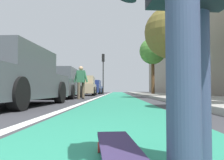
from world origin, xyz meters
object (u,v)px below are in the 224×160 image
object	(u,v)px
parked_car_near	(10,78)
skateboard	(119,150)
parked_car_end	(93,88)
traffic_light	(103,66)
pedestrian_distant	(81,80)
parked_car_mid	(59,84)
parked_car_far	(83,86)
street_tree_mid	(171,33)
street_tree_far	(153,52)

from	to	relation	value
parked_car_near	skateboard	bearing A→B (deg)	-149.27
parked_car_end	traffic_light	world-z (taller)	traffic_light
parked_car_near	pedestrian_distant	bearing A→B (deg)	-11.90
skateboard	parked_car_mid	xyz separation A→B (m)	(10.40, 2.96, 0.63)
parked_car_near	parked_car_end	size ratio (longest dim) A/B	1.05
parked_car_end	pedestrian_distant	bearing A→B (deg)	-175.95
parked_car_near	traffic_light	distance (m)	18.52
parked_car_far	street_tree_mid	world-z (taller)	street_tree_mid
parked_car_far	street_tree_far	size ratio (longest dim) A/B	0.95
skateboard	street_tree_far	distance (m)	18.20
parked_car_far	skateboard	bearing A→B (deg)	-170.87
skateboard	street_tree_far	xyz separation A→B (m)	(17.64, -2.83, 3.45)
parked_car_near	pedestrian_distant	world-z (taller)	pedestrian_distant
parked_car_near	parked_car_far	bearing A→B (deg)	-0.12
parked_car_near	traffic_light	world-z (taller)	traffic_light
parked_car_far	parked_car_end	xyz separation A→B (m)	(6.99, 0.01, -0.01)
pedestrian_distant	parked_car_far	bearing A→B (deg)	7.77
parked_car_far	traffic_light	distance (m)	6.48
parked_car_near	parked_car_mid	xyz separation A→B (m)	(5.75, 0.19, -0.01)
skateboard	parked_car_near	distance (m)	5.44
parked_car_far	traffic_light	world-z (taller)	traffic_light
skateboard	parked_car_end	bearing A→B (deg)	6.52
parked_car_mid	pedestrian_distant	xyz separation A→B (m)	(-0.81, -1.24, 0.16)
skateboard	parked_car_far	bearing A→B (deg)	9.13
street_tree_mid	parked_car_far	bearing A→B (deg)	43.79
parked_car_near	street_tree_mid	distance (m)	9.06
parked_car_near	traffic_light	bearing A→B (deg)	-3.86
parked_car_end	street_tree_far	world-z (taller)	street_tree_far
parked_car_end	street_tree_mid	size ratio (longest dim) A/B	0.89
parked_car_end	pedestrian_distant	size ratio (longest dim) A/B	2.84
parked_car_end	pedestrian_distant	world-z (taller)	pedestrian_distant
parked_car_mid	pedestrian_distant	bearing A→B (deg)	-123.19
parked_car_near	street_tree_mid	bearing A→B (deg)	-40.41
parked_car_near	parked_car_far	distance (m)	12.38
parked_car_mid	traffic_light	size ratio (longest dim) A/B	1.08
traffic_light	parked_car_far	bearing A→B (deg)	168.55
pedestrian_distant	parked_car_end	bearing A→B (deg)	4.05
street_tree_mid	pedestrian_distant	size ratio (longest dim) A/B	3.19
skateboard	parked_car_far	world-z (taller)	parked_car_far
parked_car_far	pedestrian_distant	world-z (taller)	pedestrian_distant
skateboard	street_tree_mid	xyz separation A→B (m)	(11.22, -2.83, 3.39)
parked_car_mid	parked_car_near	bearing A→B (deg)	-178.06
parked_car_near	street_tree_far	bearing A→B (deg)	-23.29
street_tree_mid	street_tree_far	world-z (taller)	street_tree_mid
skateboard	pedestrian_distant	world-z (taller)	pedestrian_distant
street_tree_far	pedestrian_distant	xyz separation A→B (m)	(-8.05, 4.55, -2.66)
street_tree_mid	parked_car_mid	bearing A→B (deg)	98.08
parked_car_mid	parked_car_far	xyz separation A→B (m)	(6.63, -0.22, -0.00)
parked_car_far	street_tree_mid	xyz separation A→B (m)	(-5.81, -5.57, 2.76)
parked_car_end	street_tree_mid	bearing A→B (deg)	-156.46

